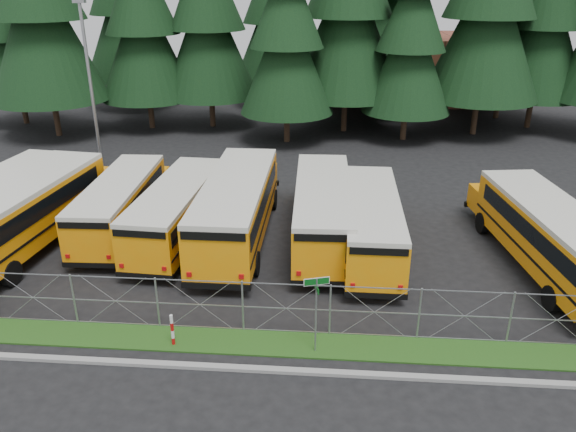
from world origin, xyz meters
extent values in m
plane|color=black|center=(0.00, 0.00, 0.00)|extent=(120.00, 120.00, 0.00)
cube|color=gray|center=(0.00, -3.10, 0.06)|extent=(50.00, 0.25, 0.12)
cube|color=#1A4714|center=(0.00, -1.70, 0.03)|extent=(50.00, 1.40, 0.06)
cube|color=brown|center=(6.00, 40.00, 3.00)|extent=(22.00, 10.00, 6.00)
cylinder|color=#97999F|center=(1.54, -1.99, 1.40)|extent=(0.06, 0.06, 2.80)
cube|color=#0B5317|center=(1.54, -1.99, 2.68)|extent=(0.77, 0.25, 0.22)
cube|color=white|center=(1.54, -1.99, 2.68)|extent=(0.81, 0.26, 0.26)
cube|color=#0B5317|center=(1.54, -1.99, 2.44)|extent=(0.18, 0.53, 0.18)
cylinder|color=#B20C0C|center=(-3.23, -2.01, 0.60)|extent=(0.11, 0.11, 1.20)
cylinder|color=#97999F|center=(-12.72, 15.90, 5.00)|extent=(0.20, 0.20, 10.00)
cube|color=#97999F|center=(-12.72, 15.90, 10.05)|extent=(0.70, 0.35, 0.18)
camera|label=1|loc=(1.83, -17.28, 11.56)|focal=35.00mm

